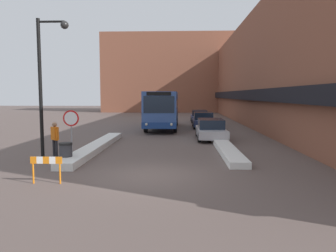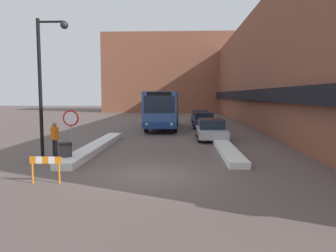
% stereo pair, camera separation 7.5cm
% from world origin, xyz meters
% --- Properties ---
extents(ground_plane, '(160.00, 160.00, 0.00)m').
position_xyz_m(ground_plane, '(0.00, 0.00, 0.00)').
color(ground_plane, brown).
extents(building_row_right, '(5.50, 60.00, 10.67)m').
position_xyz_m(building_row_right, '(9.98, 24.00, 5.32)').
color(building_row_right, brown).
rests_on(building_row_right, ground_plane).
extents(building_backdrop_far, '(26.00, 8.00, 13.91)m').
position_xyz_m(building_backdrop_far, '(0.00, 48.71, 6.96)').
color(building_backdrop_far, brown).
rests_on(building_backdrop_far, ground_plane).
extents(snow_bank_left, '(0.90, 10.63, 0.33)m').
position_xyz_m(snow_bank_left, '(-3.60, 5.79, 0.16)').
color(snow_bank_left, silver).
rests_on(snow_bank_left, ground_plane).
extents(snow_bank_right, '(0.90, 8.67, 0.30)m').
position_xyz_m(snow_bank_right, '(3.60, 5.43, 0.15)').
color(snow_bank_right, silver).
rests_on(snow_bank_right, ground_plane).
extents(city_bus, '(2.68, 10.22, 3.32)m').
position_xyz_m(city_bus, '(-0.53, 17.47, 1.82)').
color(city_bus, '#335193').
rests_on(city_bus, ground_plane).
extents(parked_car_front, '(1.93, 4.83, 1.39)m').
position_xyz_m(parked_car_front, '(3.20, 10.39, 0.70)').
color(parked_car_front, '#B7B7BC').
rests_on(parked_car_front, ground_plane).
extents(parked_car_middle, '(1.94, 4.30, 1.46)m').
position_xyz_m(parked_car_middle, '(3.20, 18.32, 0.73)').
color(parked_car_middle, navy).
rests_on(parked_car_middle, ground_plane).
extents(parked_car_back, '(1.90, 4.56, 1.36)m').
position_xyz_m(parked_car_back, '(3.20, 24.84, 0.69)').
color(parked_car_back, navy).
rests_on(parked_car_back, ground_plane).
extents(stop_sign, '(0.76, 0.08, 2.33)m').
position_xyz_m(stop_sign, '(-4.07, 3.08, 1.69)').
color(stop_sign, gray).
rests_on(stop_sign, ground_plane).
extents(street_lamp, '(1.46, 0.36, 6.46)m').
position_xyz_m(street_lamp, '(-4.98, 2.54, 3.99)').
color(street_lamp, black).
rests_on(street_lamp, ground_plane).
extents(pedestrian, '(0.48, 0.48, 1.72)m').
position_xyz_m(pedestrian, '(-5.05, 3.54, 1.04)').
color(pedestrian, '#232328').
rests_on(pedestrian, ground_plane).
extents(trash_bin, '(0.59, 0.59, 0.95)m').
position_xyz_m(trash_bin, '(-3.94, 1.92, 0.48)').
color(trash_bin, '#38383D').
rests_on(trash_bin, ground_plane).
extents(construction_barricade, '(1.10, 0.06, 0.94)m').
position_xyz_m(construction_barricade, '(-3.47, -1.31, 0.67)').
color(construction_barricade, orange).
rests_on(construction_barricade, ground_plane).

